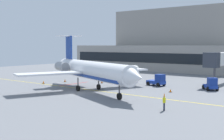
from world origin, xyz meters
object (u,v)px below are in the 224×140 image
at_px(pushback_tractor, 158,81).
at_px(marshaller, 164,102).
at_px(regional_jet, 90,70).
at_px(belt_loader, 211,85).
at_px(baggage_tug, 109,75).
at_px(fuel_tank, 128,69).

bearing_deg(pushback_tractor, marshaller, -58.44).
distance_m(regional_jet, belt_loader, 19.91).
height_order(regional_jet, belt_loader, regional_jet).
bearing_deg(belt_loader, baggage_tug, 174.85).
height_order(pushback_tractor, marshaller, pushback_tractor).
bearing_deg(regional_jet, pushback_tractor, 64.87).
xyz_separation_m(regional_jet, fuel_tank, (-12.26, 28.03, -2.12)).
bearing_deg(marshaller, fuel_tank, 130.41).
xyz_separation_m(pushback_tractor, belt_loader, (9.58, 0.63, -0.01)).
distance_m(regional_jet, pushback_tractor, 13.46).
xyz_separation_m(belt_loader, marshaller, (1.38, -18.48, 0.02)).
height_order(baggage_tug, belt_loader, baggage_tug).
relative_size(baggage_tug, fuel_tank, 0.65).
bearing_deg(regional_jet, baggage_tug, 118.04).
xyz_separation_m(regional_jet, marshaller, (16.59, -5.86, -2.40)).
relative_size(regional_jet, fuel_tank, 4.43).
distance_m(regional_jet, fuel_tank, 30.66).
relative_size(baggage_tug, belt_loader, 1.21).
distance_m(baggage_tug, marshaller, 31.91).
height_order(regional_jet, fuel_tank, regional_jet).
height_order(regional_jet, pushback_tractor, regional_jet).
distance_m(pushback_tractor, fuel_tank, 24.02).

